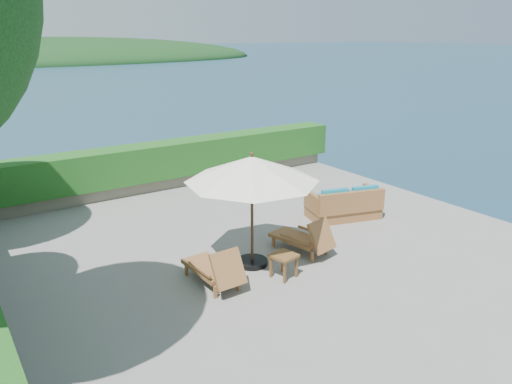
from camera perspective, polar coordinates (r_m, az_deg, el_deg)
ground at (r=10.62m, az=1.08°, el=-7.03°), size 12.00×12.00×0.00m
foundation at (r=11.36m, az=1.03°, el=-14.15°), size 12.00×12.00×3.00m
ocean at (r=12.19m, az=0.99°, el=-19.94°), size 600.00×600.00×0.00m
offshore_island at (r=151.19m, az=-22.95°, el=13.64°), size 126.00×57.60×12.60m
planter_wall_far at (r=15.20m, az=-11.12°, el=1.10°), size 12.00×0.60×0.36m
hedge_far at (r=15.02m, az=-11.27°, el=3.54°), size 12.40×0.90×1.00m
patio_umbrella at (r=9.45m, az=-0.47°, el=2.51°), size 3.14×3.14×2.33m
lounge_left at (r=9.25m, az=-4.70°, el=-8.68°), size 0.68×1.44×0.82m
lounge_right at (r=10.59m, az=5.58°, el=-5.20°), size 0.86×1.50×0.81m
side_table at (r=9.51m, az=3.20°, el=-7.61°), size 0.52×0.52×0.47m
wicker_loveseat at (r=12.65m, az=10.07°, el=-1.51°), size 1.96×1.36×0.87m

